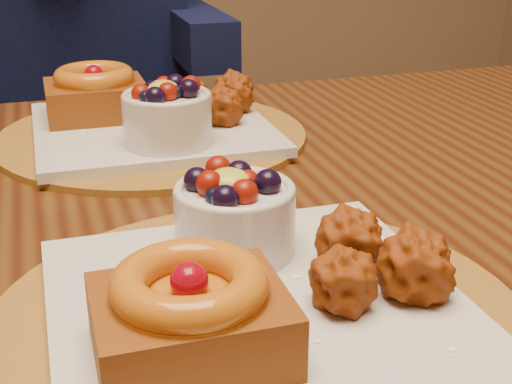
% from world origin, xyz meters
% --- Properties ---
extents(dining_table, '(1.60, 0.90, 0.76)m').
position_xyz_m(dining_table, '(0.11, 0.12, 0.68)').
color(dining_table, '#38170A').
rests_on(dining_table, ground).
extents(place_setting_near, '(0.38, 0.38, 0.09)m').
position_xyz_m(place_setting_near, '(0.11, -0.09, 0.78)').
color(place_setting_near, brown).
rests_on(place_setting_near, dining_table).
extents(place_setting_far, '(0.38, 0.38, 0.09)m').
position_xyz_m(place_setting_far, '(0.11, 0.34, 0.78)').
color(place_setting_far, brown).
rests_on(place_setting_far, dining_table).
extents(chair_far, '(0.44, 0.44, 0.91)m').
position_xyz_m(chair_far, '(0.05, 0.89, 0.50)').
color(chair_far, black).
rests_on(chair_far, ground).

